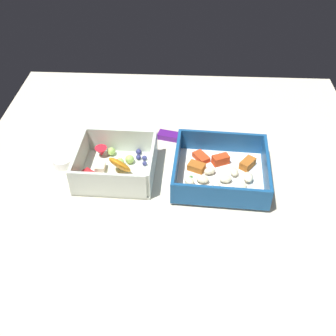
% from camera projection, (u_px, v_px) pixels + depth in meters
% --- Properties ---
extents(table_surface, '(0.80, 0.80, 0.02)m').
position_uv_depth(table_surface, '(172.00, 179.00, 0.80)').
color(table_surface, beige).
rests_on(table_surface, ground).
extents(pasta_container, '(0.18, 0.18, 0.05)m').
position_uv_depth(pasta_container, '(220.00, 172.00, 0.78)').
color(pasta_container, white).
rests_on(pasta_container, table_surface).
extents(fruit_bowl, '(0.15, 0.14, 0.06)m').
position_uv_depth(fruit_bowl, '(115.00, 165.00, 0.78)').
color(fruit_bowl, silver).
rests_on(fruit_bowl, table_surface).
extents(candy_bar, '(0.07, 0.04, 0.01)m').
position_uv_depth(candy_bar, '(176.00, 137.00, 0.88)').
color(candy_bar, '#51197A').
rests_on(candy_bar, table_surface).
extents(paper_cup_liner, '(0.04, 0.04, 0.02)m').
position_uv_depth(paper_cup_liner, '(63.00, 162.00, 0.81)').
color(paper_cup_liner, white).
rests_on(paper_cup_liner, table_surface).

